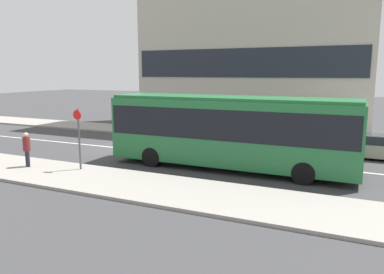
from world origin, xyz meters
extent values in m
plane|color=#3A3A3D|center=(0.00, 0.00, 0.00)|extent=(120.00, 120.00, 0.00)
cube|color=gray|center=(0.00, -6.25, 0.07)|extent=(44.00, 3.50, 0.13)
cube|color=gray|center=(0.00, 6.25, 0.07)|extent=(44.00, 3.50, 0.13)
cube|color=silver|center=(0.00, 0.00, 0.00)|extent=(41.80, 0.16, 0.01)
cube|color=#B7B2A3|center=(4.21, 12.30, 9.62)|extent=(18.61, 5.60, 19.23)
cube|color=#1E232D|center=(4.21, 9.47, 5.29)|extent=(17.87, 0.08, 2.20)
cube|color=#236B38|center=(7.21, -1.94, 1.82)|extent=(11.67, 2.55, 3.01)
cube|color=black|center=(7.21, -1.94, 2.27)|extent=(11.44, 2.58, 1.38)
cube|color=#236B38|center=(7.21, -1.94, 3.39)|extent=(11.50, 2.35, 0.14)
cube|color=black|center=(1.35, -1.94, 2.09)|extent=(0.05, 2.24, 1.80)
cube|color=yellow|center=(1.35, -1.94, 3.11)|extent=(0.04, 1.79, 0.32)
cylinder|color=black|center=(3.59, -3.11, 0.48)|extent=(0.96, 0.28, 0.96)
cylinder|color=black|center=(3.59, -0.78, 0.48)|extent=(0.96, 0.28, 0.96)
cylinder|color=black|center=(10.83, -3.11, 0.48)|extent=(0.96, 0.28, 0.96)
cylinder|color=black|center=(10.83, -0.78, 0.48)|extent=(0.96, 0.28, 0.96)
cube|color=#A39E84|center=(13.65, 3.46, 0.49)|extent=(4.16, 1.73, 0.68)
cube|color=#21262B|center=(13.53, 3.46, 1.06)|extent=(2.29, 1.52, 0.46)
cylinder|color=black|center=(12.36, 2.69, 0.30)|extent=(0.60, 0.18, 0.60)
cylinder|color=black|center=(12.36, 4.24, 0.30)|extent=(0.60, 0.18, 0.60)
cylinder|color=#23232D|center=(-1.63, -5.96, 0.51)|extent=(0.15, 0.15, 0.77)
cylinder|color=#23232D|center=(-1.45, -6.05, 0.51)|extent=(0.15, 0.15, 0.77)
cylinder|color=maroon|center=(-1.54, -6.00, 1.23)|extent=(0.34, 0.34, 0.67)
sphere|color=beige|center=(-1.54, -6.00, 1.67)|extent=(0.22, 0.22, 0.22)
cylinder|color=#4C4C51|center=(1.10, -5.35, 1.54)|extent=(0.09, 0.09, 2.82)
cylinder|color=red|center=(1.10, -5.41, 2.68)|extent=(0.44, 0.03, 0.44)
camera|label=1|loc=(12.86, -18.56, 4.59)|focal=35.00mm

